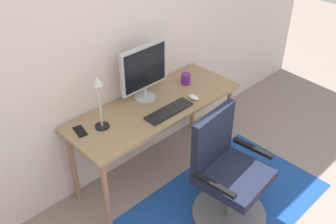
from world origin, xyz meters
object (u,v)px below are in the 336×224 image
Objects in this scene: computer_mouse at (193,97)px; desk_lamp at (99,96)px; desk at (156,113)px; keyboard at (169,111)px; monitor at (144,70)px; coffee_cup at (186,79)px; cell_phone at (80,131)px; office_chair at (227,181)px.

desk_lamp reaches higher than computer_mouse.
computer_mouse reaches higher than desk.
keyboard is 0.28m from computer_mouse.
monitor is 4.58× the size of computer_mouse.
coffee_cup is 0.70× the size of cell_phone.
desk_lamp reaches higher than office_chair.
desk is at bearing -6.40° from desk_lamp.
computer_mouse is at bearing -46.48° from monitor.
desk is at bearing 152.05° from computer_mouse.
keyboard is 0.71m from cell_phone.
computer_mouse is 0.11× the size of office_chair.
cell_phone is at bearing 123.38° from office_chair.
cell_phone is at bearing 156.47° from desk_lamp.
keyboard is 0.61m from desk_lamp.
monitor is 0.48m from computer_mouse.
coffee_cup reaches higher than computer_mouse.
desk_lamp is at bearing -11.47° from cell_phone.
desk_lamp reaches higher than keyboard.
computer_mouse is (0.29, -0.15, 0.10)m from desk.
office_chair is at bearing -85.97° from desk.
keyboard is 0.99× the size of desk_lamp.
coffee_cup is (0.42, 0.22, 0.04)m from keyboard.
coffee_cup is (0.43, 0.07, 0.13)m from desk.
office_chair is at bearing -114.68° from coffee_cup.
keyboard is 0.71m from office_chair.
keyboard is 0.47m from coffee_cup.
computer_mouse reaches higher than keyboard.
computer_mouse is 1.06× the size of coffee_cup.
desk_lamp is at bearing -179.22° from coffee_cup.
monitor reaches higher than computer_mouse.
desk is 14.78× the size of computer_mouse.
desk is 0.67m from cell_phone.
desk is 0.38m from monitor.
office_chair is (0.05, -0.75, -0.30)m from desk.
coffee_cup is (0.14, 0.22, 0.03)m from computer_mouse.
monitor is at bearing 9.69° from desk_lamp.
office_chair reaches higher than keyboard.
desk_lamp is (-0.50, 0.06, 0.36)m from desk.
office_chair reaches higher than cell_phone.
desk is 0.81m from office_chair.
coffee_cup is at bearing 9.09° from desk.
keyboard is at bearing 179.27° from computer_mouse.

